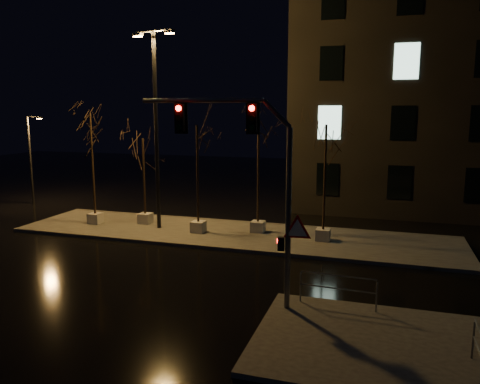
% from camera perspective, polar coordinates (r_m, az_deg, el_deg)
% --- Properties ---
extents(ground, '(90.00, 90.00, 0.00)m').
position_cam_1_polar(ground, '(18.14, -7.20, -10.04)').
color(ground, black).
rests_on(ground, ground).
extents(median, '(22.00, 5.00, 0.15)m').
position_cam_1_polar(median, '(23.45, -1.10, -5.17)').
color(median, '#3F3D38').
rests_on(median, ground).
extents(sidewalk_corner, '(7.00, 5.00, 0.15)m').
position_cam_1_polar(sidewalk_corner, '(13.43, 17.60, -17.49)').
color(sidewalk_corner, '#3F3D38').
rests_on(sidewalk_corner, ground).
extents(tree_0, '(1.80, 1.80, 6.05)m').
position_cam_1_polar(tree_0, '(25.93, -17.68, 6.27)').
color(tree_0, '#BCB8B0').
rests_on(tree_0, median).
extents(tree_1, '(1.80, 1.80, 4.71)m').
position_cam_1_polar(tree_1, '(25.31, -11.70, 4.14)').
color(tree_1, '#BCB8B0').
rests_on(tree_1, median).
extents(tree_2, '(1.80, 1.80, 5.48)m').
position_cam_1_polar(tree_2, '(22.98, -5.24, 5.20)').
color(tree_2, '#BCB8B0').
rests_on(tree_2, median).
extents(tree_3, '(1.80, 1.80, 6.04)m').
position_cam_1_polar(tree_3, '(22.87, 2.26, 6.29)').
color(tree_3, '#BCB8B0').
rests_on(tree_3, median).
extents(tree_4, '(1.80, 1.80, 5.55)m').
position_cam_1_polar(tree_4, '(21.69, 10.39, 4.95)').
color(tree_4, '#BCB8B0').
rests_on(tree_4, median).
extents(traffic_signal_mast, '(5.19, 0.68, 6.37)m').
position_cam_1_polar(traffic_signal_mast, '(13.95, 1.77, 2.38)').
color(traffic_signal_mast, '#5A5C61').
rests_on(traffic_signal_mast, sidewalk_corner).
extents(streetlight_main, '(2.47, 0.75, 9.89)m').
position_cam_1_polar(streetlight_main, '(24.08, -10.22, 8.99)').
color(streetlight_main, black).
rests_on(streetlight_main, median).
extents(streetlight_far, '(1.15, 0.26, 5.84)m').
position_cam_1_polar(streetlight_far, '(34.11, -24.10, 4.04)').
color(streetlight_far, black).
rests_on(streetlight_far, ground).
extents(guard_rail_a, '(2.38, 0.16, 1.03)m').
position_cam_1_polar(guard_rail_a, '(15.01, 11.83, -11.15)').
color(guard_rail_a, '#5A5C61').
rests_on(guard_rail_a, sidewalk_corner).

